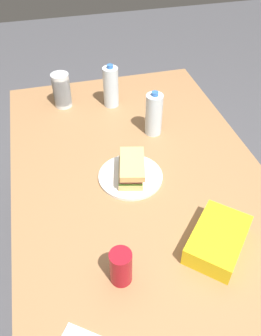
# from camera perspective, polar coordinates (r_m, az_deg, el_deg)

# --- Properties ---
(ground_plane) EXTENTS (8.00, 8.00, 0.00)m
(ground_plane) POSITION_cam_1_polar(r_m,az_deg,el_deg) (1.94, 1.54, -18.50)
(ground_plane) COLOR #4C4C51
(dining_table) EXTENTS (1.68, 0.98, 0.76)m
(dining_table) POSITION_cam_1_polar(r_m,az_deg,el_deg) (1.39, 2.04, -5.19)
(dining_table) COLOR #9E7047
(dining_table) RESTS_ON ground_plane
(paper_plate) EXTENTS (0.25, 0.25, 0.01)m
(paper_plate) POSITION_cam_1_polar(r_m,az_deg,el_deg) (1.35, -0.00, -1.37)
(paper_plate) COLOR white
(paper_plate) RESTS_ON dining_table
(sandwich) EXTENTS (0.20, 0.13, 0.08)m
(sandwich) POSITION_cam_1_polar(r_m,az_deg,el_deg) (1.32, 0.08, -0.02)
(sandwich) COLOR #DBB26B
(sandwich) RESTS_ON paper_plate
(soda_can_red) EXTENTS (0.07, 0.07, 0.12)m
(soda_can_red) POSITION_cam_1_polar(r_m,az_deg,el_deg) (1.04, -1.58, -15.77)
(soda_can_red) COLOR maroon
(soda_can_red) RESTS_ON dining_table
(chip_bag) EXTENTS (0.27, 0.27, 0.07)m
(chip_bag) POSITION_cam_1_polar(r_m,az_deg,el_deg) (1.16, 14.01, -11.22)
(chip_bag) COLOR yellow
(chip_bag) RESTS_ON dining_table
(water_bottle_tall) EXTENTS (0.07, 0.07, 0.21)m
(water_bottle_tall) POSITION_cam_1_polar(r_m,az_deg,el_deg) (1.72, -3.18, 13.05)
(water_bottle_tall) COLOR silver
(water_bottle_tall) RESTS_ON dining_table
(plastic_cup_stack) EXTENTS (0.08, 0.08, 0.17)m
(plastic_cup_stack) POSITION_cam_1_polar(r_m,az_deg,el_deg) (1.75, -11.12, 12.28)
(plastic_cup_stack) COLOR silver
(plastic_cup_stack) RESTS_ON dining_table
(water_bottle_spare) EXTENTS (0.07, 0.07, 0.20)m
(water_bottle_spare) POSITION_cam_1_polar(r_m,az_deg,el_deg) (1.53, 3.82, 8.71)
(water_bottle_spare) COLOR silver
(water_bottle_spare) RESTS_ON dining_table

